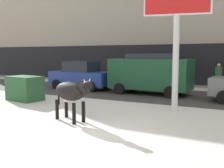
{
  "coord_description": "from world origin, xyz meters",
  "views": [
    {
      "loc": [
        4.17,
        -5.89,
        2.25
      ],
      "look_at": [
        -0.59,
        3.36,
        1.1
      ],
      "focal_mm": 42.39,
      "sensor_mm": 36.0,
      "label": 1
    }
  ],
  "objects_px": {
    "car_darkgreen_van": "(151,73)",
    "billboard": "(177,0)",
    "cow_black": "(71,92)",
    "dumpster": "(25,88)",
    "pedestrian_near_billboard": "(218,77)",
    "car_blue_sedan": "(81,75)"
  },
  "relations": [
    {
      "from": "billboard",
      "to": "car_blue_sedan",
      "type": "distance_m",
      "value": 9.03
    },
    {
      "from": "car_darkgreen_van",
      "to": "dumpster",
      "type": "xyz_separation_m",
      "value": [
        -4.83,
        -4.9,
        -0.64
      ]
    },
    {
      "from": "billboard",
      "to": "car_darkgreen_van",
      "type": "relative_size",
      "value": 1.19
    },
    {
      "from": "pedestrian_near_billboard",
      "to": "cow_black",
      "type": "bearing_deg",
      "value": -110.4
    },
    {
      "from": "car_darkgreen_van",
      "to": "car_blue_sedan",
      "type": "bearing_deg",
      "value": 179.65
    },
    {
      "from": "pedestrian_near_billboard",
      "to": "dumpster",
      "type": "distance_m",
      "value": 11.23
    },
    {
      "from": "car_blue_sedan",
      "to": "pedestrian_near_billboard",
      "type": "relative_size",
      "value": 2.47
    },
    {
      "from": "billboard",
      "to": "pedestrian_near_billboard",
      "type": "xyz_separation_m",
      "value": [
        0.94,
        6.94,
        -3.43
      ]
    },
    {
      "from": "car_darkgreen_van",
      "to": "pedestrian_near_billboard",
      "type": "height_order",
      "value": "car_darkgreen_van"
    },
    {
      "from": "billboard",
      "to": "pedestrian_near_billboard",
      "type": "distance_m",
      "value": 7.8
    },
    {
      "from": "dumpster",
      "to": "pedestrian_near_billboard",
      "type": "bearing_deg",
      "value": 42.95
    },
    {
      "from": "billboard",
      "to": "dumpster",
      "type": "relative_size",
      "value": 3.27
    },
    {
      "from": "cow_black",
      "to": "car_blue_sedan",
      "type": "bearing_deg",
      "value": 121.46
    },
    {
      "from": "car_darkgreen_van",
      "to": "billboard",
      "type": "bearing_deg",
      "value": -59.72
    },
    {
      "from": "car_darkgreen_van",
      "to": "pedestrian_near_billboard",
      "type": "bearing_deg",
      "value": 39.1
    },
    {
      "from": "billboard",
      "to": "pedestrian_near_billboard",
      "type": "height_order",
      "value": "billboard"
    },
    {
      "from": "car_blue_sedan",
      "to": "car_darkgreen_van",
      "type": "distance_m",
      "value": 4.79
    },
    {
      "from": "cow_black",
      "to": "pedestrian_near_billboard",
      "type": "bearing_deg",
      "value": 69.6
    },
    {
      "from": "cow_black",
      "to": "pedestrian_near_billboard",
      "type": "distance_m",
      "value": 10.66
    },
    {
      "from": "car_darkgreen_van",
      "to": "dumpster",
      "type": "relative_size",
      "value": 2.75
    },
    {
      "from": "billboard",
      "to": "car_darkgreen_van",
      "type": "bearing_deg",
      "value": 120.28
    },
    {
      "from": "cow_black",
      "to": "billboard",
      "type": "bearing_deg",
      "value": 47.73
    }
  ]
}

